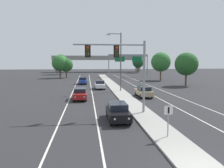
% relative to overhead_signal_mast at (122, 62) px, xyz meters
% --- Properties ---
extents(ground_plane, '(260.00, 260.00, 0.00)m').
position_rel_overhead_signal_mast_xyz_m(ground_plane, '(2.04, -11.65, -5.30)').
color(ground_plane, '#28282B').
extents(median_island, '(2.40, 110.00, 0.15)m').
position_rel_overhead_signal_mast_xyz_m(median_island, '(2.04, 6.35, -5.23)').
color(median_island, '#9E9B93').
rests_on(median_island, ground).
extents(lane_stripe_oncoming_center, '(0.14, 100.00, 0.01)m').
position_rel_overhead_signal_mast_xyz_m(lane_stripe_oncoming_center, '(-2.66, 13.35, -5.30)').
color(lane_stripe_oncoming_center, silver).
rests_on(lane_stripe_oncoming_center, ground).
extents(lane_stripe_receding_center, '(0.14, 100.00, 0.01)m').
position_rel_overhead_signal_mast_xyz_m(lane_stripe_receding_center, '(6.74, 13.35, -5.30)').
color(lane_stripe_receding_center, silver).
rests_on(lane_stripe_receding_center, ground).
extents(edge_stripe_left, '(0.14, 100.00, 0.01)m').
position_rel_overhead_signal_mast_xyz_m(edge_stripe_left, '(-5.96, 13.35, -5.30)').
color(edge_stripe_left, silver).
rests_on(edge_stripe_left, ground).
extents(edge_stripe_right, '(0.14, 100.00, 0.01)m').
position_rel_overhead_signal_mast_xyz_m(edge_stripe_right, '(10.04, 13.35, -5.30)').
color(edge_stripe_right, silver).
rests_on(edge_stripe_right, ground).
extents(overhead_signal_mast, '(7.15, 0.44, 7.20)m').
position_rel_overhead_signal_mast_xyz_m(overhead_signal_mast, '(0.00, 0.00, 0.00)').
color(overhead_signal_mast, gray).
rests_on(overhead_signal_mast, median_island).
extents(median_sign_post, '(0.60, 0.10, 2.20)m').
position_rel_overhead_signal_mast_xyz_m(median_sign_post, '(2.04, -7.35, -3.72)').
color(median_sign_post, gray).
rests_on(median_sign_post, median_island).
extents(street_lamp_median, '(2.58, 0.28, 10.00)m').
position_rel_overhead_signal_mast_xyz_m(street_lamp_median, '(2.18, 16.42, 0.49)').
color(street_lamp_median, '#4C4C51').
rests_on(street_lamp_median, median_island).
extents(car_oncoming_black, '(1.84, 4.48, 1.58)m').
position_rel_overhead_signal_mast_xyz_m(car_oncoming_black, '(-0.76, -2.29, -4.48)').
color(car_oncoming_black, black).
rests_on(car_oncoming_black, ground).
extents(car_oncoming_red, '(1.86, 4.49, 1.58)m').
position_rel_overhead_signal_mast_xyz_m(car_oncoming_red, '(-4.48, 8.92, -4.48)').
color(car_oncoming_red, maroon).
rests_on(car_oncoming_red, ground).
extents(car_oncoming_white, '(1.87, 4.49, 1.58)m').
position_rel_overhead_signal_mast_xyz_m(car_oncoming_white, '(-1.01, 20.56, -4.48)').
color(car_oncoming_white, silver).
rests_on(car_oncoming_white, ground).
extents(car_oncoming_blue, '(1.86, 4.49, 1.58)m').
position_rel_overhead_signal_mast_xyz_m(car_oncoming_blue, '(-4.43, 29.66, -4.48)').
color(car_oncoming_blue, navy).
rests_on(car_oncoming_blue, ground).
extents(car_receding_tan, '(1.87, 4.49, 1.58)m').
position_rel_overhead_signal_mast_xyz_m(car_receding_tan, '(4.88, 10.14, -4.48)').
color(car_receding_tan, tan).
rests_on(car_receding_tan, ground).
extents(highway_sign_gantry, '(13.28, 0.42, 7.50)m').
position_rel_overhead_signal_mast_xyz_m(highway_sign_gantry, '(10.24, 50.84, 0.86)').
color(highway_sign_gantry, gray).
rests_on(highway_sign_gantry, ground).
extents(overpass_bridge, '(42.40, 6.40, 7.65)m').
position_rel_overhead_signal_mast_xyz_m(overpass_bridge, '(2.04, 83.70, 0.48)').
color(overpass_bridge, gray).
rests_on(overpass_bridge, ground).
extents(tree_far_right_b, '(5.30, 5.30, 7.67)m').
position_rel_overhead_signal_mast_xyz_m(tree_far_right_b, '(16.64, 36.92, -0.29)').
color(tree_far_right_b, '#4C3823').
rests_on(tree_far_right_b, ground).
extents(tree_far_left_a, '(4.23, 4.23, 6.12)m').
position_rel_overhead_signal_mast_xyz_m(tree_far_left_a, '(-9.84, 48.66, -1.31)').
color(tree_far_left_a, '#4C3823').
rests_on(tree_far_left_a, ground).
extents(tree_far_right_c, '(4.89, 4.89, 7.07)m').
position_rel_overhead_signal_mast_xyz_m(tree_far_right_c, '(18.92, 73.43, -0.68)').
color(tree_far_right_c, '#4C3823').
rests_on(tree_far_right_c, ground).
extents(tree_far_right_a, '(4.93, 4.93, 7.13)m').
position_rel_overhead_signal_mast_xyz_m(tree_far_right_a, '(17.72, 23.63, -0.65)').
color(tree_far_right_a, '#4C3823').
rests_on(tree_far_right_a, ground).
extents(tree_far_left_c, '(5.39, 5.39, 7.80)m').
position_rel_overhead_signal_mast_xyz_m(tree_far_left_c, '(-13.40, 66.40, -0.21)').
color(tree_far_left_c, '#4C3823').
rests_on(tree_far_left_c, ground).
extents(tree_far_left_b, '(4.90, 4.90, 7.09)m').
position_rel_overhead_signal_mast_xyz_m(tree_far_left_b, '(-11.75, 48.39, -0.67)').
color(tree_far_left_b, '#4C3823').
rests_on(tree_far_left_b, ground).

